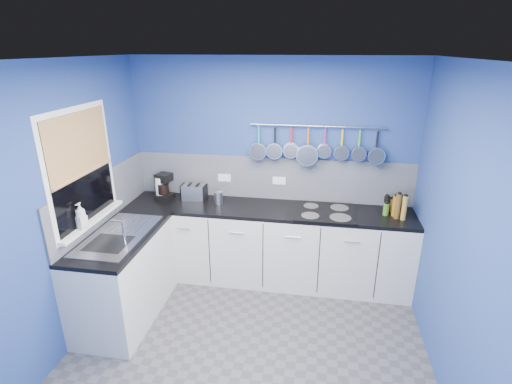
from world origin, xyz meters
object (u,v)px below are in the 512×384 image
(soap_bottle_b, at_px, (81,219))
(hob, at_px, (325,212))
(soap_bottle_a, at_px, (81,215))
(paper_towel, at_px, (161,188))
(toaster, at_px, (194,192))
(coffee_maker, at_px, (164,186))
(canister, at_px, (218,198))

(soap_bottle_b, distance_m, hob, 2.42)
(soap_bottle_a, relative_size, soap_bottle_b, 1.39)
(paper_towel, relative_size, hob, 0.41)
(paper_towel, xyz_separation_m, toaster, (0.39, 0.05, -0.04))
(soap_bottle_a, distance_m, hob, 2.42)
(coffee_maker, bearing_deg, paper_towel, -153.74)
(soap_bottle_a, distance_m, coffee_maker, 1.20)
(canister, height_order, hob, canister)
(soap_bottle_a, height_order, canister, soap_bottle_a)
(soap_bottle_a, xyz_separation_m, canister, (0.96, 1.11, -0.20))
(paper_towel, xyz_separation_m, coffee_maker, (0.04, 0.01, 0.02))
(paper_towel, distance_m, toaster, 0.40)
(coffee_maker, bearing_deg, hob, 10.42)
(coffee_maker, distance_m, hob, 1.88)
(soap_bottle_a, xyz_separation_m, coffee_maker, (0.30, 1.16, -0.12))
(paper_towel, distance_m, coffee_maker, 0.04)
(hob, bearing_deg, coffee_maker, 176.75)
(toaster, bearing_deg, coffee_maker, 178.46)
(soap_bottle_b, distance_m, canister, 1.48)
(canister, bearing_deg, soap_bottle_b, -130.87)
(soap_bottle_a, height_order, soap_bottle_b, soap_bottle_a)
(soap_bottle_a, distance_m, toaster, 1.38)
(paper_towel, height_order, toaster, paper_towel)
(toaster, distance_m, hob, 1.53)
(hob, bearing_deg, canister, 177.09)
(paper_towel, xyz_separation_m, hob, (1.91, -0.10, -0.12))
(soap_bottle_b, bearing_deg, canister, 49.13)
(canister, xyz_separation_m, hob, (1.20, -0.06, -0.06))
(paper_towel, height_order, hob, paper_towel)
(coffee_maker, bearing_deg, soap_bottle_a, -90.85)
(soap_bottle_b, bearing_deg, soap_bottle_a, 90.00)
(toaster, bearing_deg, paper_towel, 179.04)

